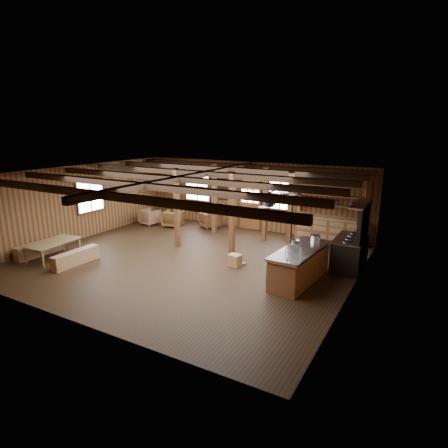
# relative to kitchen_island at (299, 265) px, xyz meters

# --- Properties ---
(room) EXTENTS (10.04, 9.04, 2.84)m
(room) POSITION_rel_kitchen_island_xyz_m (-3.60, -0.12, 0.92)
(room) COLOR black
(room) RESTS_ON ground
(ceiling_joists) EXTENTS (9.80, 8.82, 0.18)m
(ceiling_joists) POSITION_rel_kitchen_island_xyz_m (-3.60, 0.06, 2.20)
(ceiling_joists) COLOR black
(ceiling_joists) RESTS_ON ceiling
(timber_posts) EXTENTS (3.95, 2.35, 2.80)m
(timber_posts) POSITION_rel_kitchen_island_xyz_m (-3.08, 1.96, 0.92)
(timber_posts) COLOR #4A3015
(timber_posts) RESTS_ON floor
(back_door) EXTENTS (1.02, 0.08, 2.15)m
(back_door) POSITION_rel_kitchen_island_xyz_m (-3.60, 4.33, 0.40)
(back_door) COLOR brown
(back_door) RESTS_ON floor
(window_back_left) EXTENTS (1.32, 0.06, 1.32)m
(window_back_left) POSITION_rel_kitchen_island_xyz_m (-6.20, 4.34, 1.12)
(window_back_left) COLOR white
(window_back_left) RESTS_ON wall_back
(window_back_right) EXTENTS (1.02, 0.06, 1.32)m
(window_back_right) POSITION_rel_kitchen_island_xyz_m (-2.30, 4.34, 1.12)
(window_back_right) COLOR white
(window_back_right) RESTS_ON wall_back
(window_left) EXTENTS (0.14, 1.24, 1.32)m
(window_left) POSITION_rel_kitchen_island_xyz_m (-8.56, 0.38, 1.12)
(window_left) COLOR white
(window_left) RESTS_ON wall_back
(notice_boards) EXTENTS (1.08, 0.03, 0.90)m
(notice_boards) POSITION_rel_kitchen_island_xyz_m (-5.10, 4.34, 1.16)
(notice_boards) COLOR beige
(notice_boards) RESTS_ON wall_back
(back_counter) EXTENTS (2.55, 0.60, 2.45)m
(back_counter) POSITION_rel_kitchen_island_xyz_m (-0.20, 4.09, 0.12)
(back_counter) COLOR brown
(back_counter) RESTS_ON floor
(pendant_lamps) EXTENTS (1.86, 2.36, 0.66)m
(pendant_lamps) POSITION_rel_kitchen_island_xyz_m (-5.85, 0.88, 1.77)
(pendant_lamps) COLOR #2E2E31
(pendant_lamps) RESTS_ON ceiling
(pot_rack) EXTENTS (0.44, 3.00, 0.45)m
(pot_rack) POSITION_rel_kitchen_island_xyz_m (-0.64, 0.19, 1.78)
(pot_rack) COLOR #2E2E31
(pot_rack) RESTS_ON ceiling
(kitchen_island) EXTENTS (1.09, 2.56, 1.20)m
(kitchen_island) POSITION_rel_kitchen_island_xyz_m (0.00, 0.00, 0.00)
(kitchen_island) COLOR brown
(kitchen_island) RESTS_ON floor
(step_stool) EXTENTS (0.47, 0.38, 0.38)m
(step_stool) POSITION_rel_kitchen_island_xyz_m (-2.09, 0.13, -0.29)
(step_stool) COLOR #936442
(step_stool) RESTS_ON floor
(commercial_range) EXTENTS (0.85, 1.65, 2.04)m
(commercial_range) POSITION_rel_kitchen_island_xyz_m (1.05, 1.67, 0.17)
(commercial_range) COLOR #2E2E31
(commercial_range) RESTS_ON floor
(dining_table) EXTENTS (1.07, 1.72, 0.58)m
(dining_table) POSITION_rel_kitchen_island_xyz_m (-7.50, -2.16, -0.19)
(dining_table) COLOR olive
(dining_table) RESTS_ON floor
(bench_wall) EXTENTS (0.31, 1.65, 0.45)m
(bench_wall) POSITION_rel_kitchen_island_xyz_m (-8.25, -2.16, -0.25)
(bench_wall) COLOR #936442
(bench_wall) RESTS_ON floor
(bench_aisle) EXTENTS (0.30, 1.61, 0.44)m
(bench_aisle) POSITION_rel_kitchen_island_xyz_m (-6.48, -2.16, -0.26)
(bench_aisle) COLOR #936442
(bench_aisle) RESTS_ON floor
(armchair_a) EXTENTS (0.84, 0.86, 0.68)m
(armchair_a) POSITION_rel_kitchen_island_xyz_m (-6.65, 3.04, -0.14)
(armchair_a) COLOR brown
(armchair_a) RESTS_ON floor
(armchair_b) EXTENTS (0.99, 1.00, 0.67)m
(armchair_b) POSITION_rel_kitchen_island_xyz_m (-5.16, 3.68, -0.14)
(armchair_b) COLOR #59321A
(armchair_b) RESTS_ON floor
(armchair_c) EXTENTS (0.83, 0.84, 0.67)m
(armchair_c) POSITION_rel_kitchen_island_xyz_m (-7.74, 2.83, -0.14)
(armchair_c) COLOR brown
(armchair_c) RESTS_ON floor
(counter_pot) EXTENTS (0.28, 0.28, 0.17)m
(counter_pot) POSITION_rel_kitchen_island_xyz_m (0.13, 0.99, 0.54)
(counter_pot) COLOR silver
(counter_pot) RESTS_ON kitchen_island
(bowl) EXTENTS (0.32, 0.32, 0.06)m
(bowl) POSITION_rel_kitchen_island_xyz_m (-0.34, 0.55, 0.49)
(bowl) COLOR silver
(bowl) RESTS_ON kitchen_island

